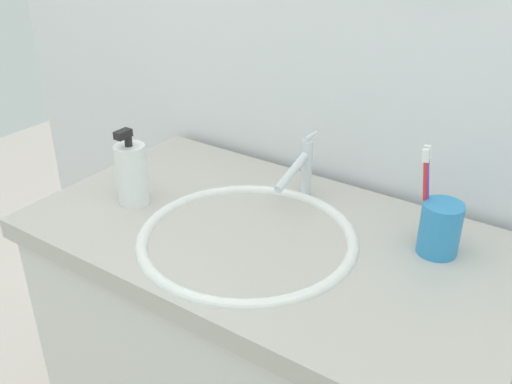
# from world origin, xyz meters

# --- Properties ---
(tiled_wall_back) EXTENTS (2.18, 0.04, 2.40)m
(tiled_wall_back) POSITION_xyz_m (0.00, 0.32, 1.20)
(tiled_wall_back) COLOR silver
(tiled_wall_back) RESTS_ON ground
(sink_basin) EXTENTS (0.43, 0.43, 0.09)m
(sink_basin) POSITION_xyz_m (-0.02, -0.05, 0.88)
(sink_basin) COLOR white
(sink_basin) RESTS_ON vanity_counter
(faucet) EXTENTS (0.02, 0.16, 0.14)m
(faucet) POSITION_xyz_m (-0.02, 0.16, 0.98)
(faucet) COLOR silver
(faucet) RESTS_ON sink_basin
(toothbrush_cup) EXTENTS (0.08, 0.08, 0.10)m
(toothbrush_cup) POSITION_xyz_m (0.30, 0.12, 0.96)
(toothbrush_cup) COLOR #338CCC
(toothbrush_cup) RESTS_ON vanity_counter
(toothbrush_purple) EXTENTS (0.04, 0.01, 0.20)m
(toothbrush_purple) POSITION_xyz_m (0.26, 0.12, 1.03)
(toothbrush_purple) COLOR purple
(toothbrush_purple) RESTS_ON toothbrush_cup
(toothbrush_red) EXTENTS (0.03, 0.01, 0.20)m
(toothbrush_red) POSITION_xyz_m (0.26, 0.11, 1.03)
(toothbrush_red) COLOR red
(toothbrush_red) RESTS_ON toothbrush_cup
(soap_dispenser) EXTENTS (0.07, 0.07, 0.17)m
(soap_dispenser) POSITION_xyz_m (-0.31, -0.06, 0.98)
(soap_dispenser) COLOR white
(soap_dispenser) RESTS_ON vanity_counter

